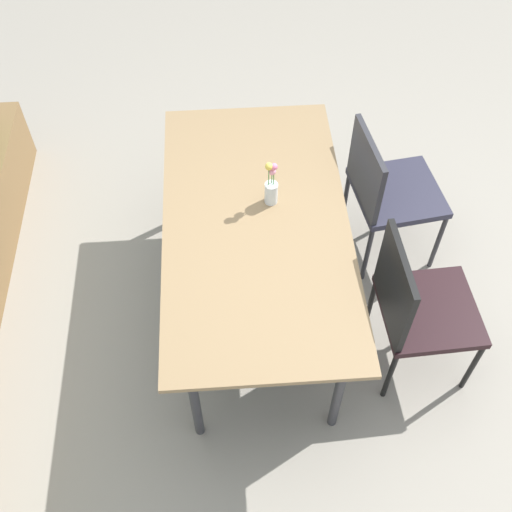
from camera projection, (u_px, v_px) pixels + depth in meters
name	position (u px, v px, depth m)	size (l,w,h in m)	color
ground_plane	(269.00, 316.00, 3.63)	(12.00, 12.00, 0.00)	gray
dining_table	(256.00, 229.00, 3.14)	(1.74, 0.92, 0.74)	#8C704C
chair_near_left	(416.00, 304.00, 3.06)	(0.49, 0.49, 0.92)	black
chair_near_right	(386.00, 188.00, 3.52)	(0.53, 0.53, 0.90)	#2A293A
flower_vase	(271.00, 187.00, 3.10)	(0.07, 0.07, 0.26)	silver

